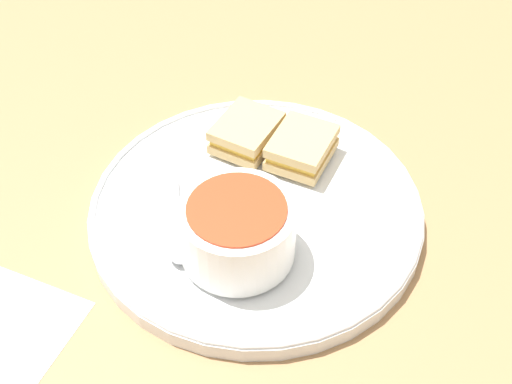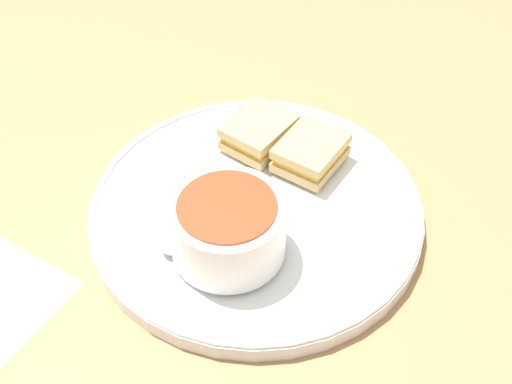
{
  "view_description": "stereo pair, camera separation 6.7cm",
  "coord_description": "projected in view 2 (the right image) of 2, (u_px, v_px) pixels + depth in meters",
  "views": [
    {
      "loc": [
        0.12,
        -0.45,
        0.52
      ],
      "look_at": [
        0.0,
        0.0,
        0.04
      ],
      "focal_mm": 50.0,
      "sensor_mm": 36.0,
      "label": 1
    },
    {
      "loc": [
        0.19,
        -0.43,
        0.52
      ],
      "look_at": [
        0.0,
        0.0,
        0.04
      ],
      "focal_mm": 50.0,
      "sensor_mm": 36.0,
      "label": 2
    }
  ],
  "objects": [
    {
      "name": "spoon",
      "position": [
        173.0,
        234.0,
        0.65
      ],
      "size": [
        0.06,
        0.11,
        0.01
      ],
      "rotation": [
        0.0,
        0.0,
        5.12
      ],
      "color": "silver",
      "rests_on": "plate"
    },
    {
      "name": "soup_bowl",
      "position": [
        225.0,
        227.0,
        0.63
      ],
      "size": [
        0.1,
        0.1,
        0.06
      ],
      "color": "white",
      "rests_on": "plate"
    },
    {
      "name": "ground_plane",
      "position": [
        256.0,
        218.0,
        0.7
      ],
      "size": [
        2.4,
        2.4,
        0.0
      ],
      "primitive_type": "plane",
      "color": "#9E754C"
    },
    {
      "name": "sandwich_half_far",
      "position": [
        259.0,
        132.0,
        0.74
      ],
      "size": [
        0.07,
        0.08,
        0.03
      ],
      "rotation": [
        0.0,
        0.0,
        1.33
      ],
      "color": "tan",
      "rests_on": "plate"
    },
    {
      "name": "sandwich_half_near",
      "position": [
        311.0,
        152.0,
        0.72
      ],
      "size": [
        0.07,
        0.08,
        0.03
      ],
      "rotation": [
        0.0,
        0.0,
        1.4
      ],
      "color": "tan",
      "rests_on": "plate"
    },
    {
      "name": "plate",
      "position": [
        256.0,
        210.0,
        0.69
      ],
      "size": [
        0.32,
        0.32,
        0.02
      ],
      "color": "white",
      "rests_on": "ground_plane"
    }
  ]
}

